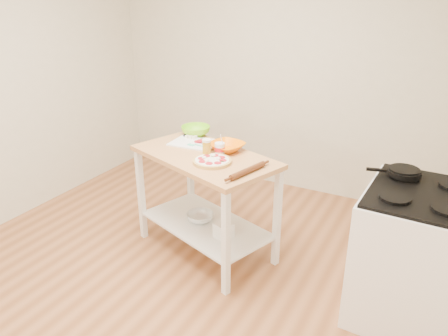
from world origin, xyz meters
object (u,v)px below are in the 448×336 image
at_px(beer_pint, 207,148).
at_px(prep_island, 205,182).
at_px(gas_stove, 413,255).
at_px(rolling_pin, 248,171).
at_px(knife, 193,137).
at_px(orange_bowl, 227,147).
at_px(shelf_glass_bowl, 200,217).
at_px(cutting_board, 195,142).
at_px(yogurt_tub, 220,149).
at_px(skillet, 403,172).
at_px(pizza, 212,161).
at_px(green_bowl, 196,131).
at_px(spatula, 196,145).
at_px(shelf_bin, 224,230).

bearing_deg(beer_pint, prep_island, 144.46).
relative_size(gas_stove, rolling_pin, 3.03).
bearing_deg(knife, orange_bowl, -20.92).
bearing_deg(shelf_glass_bowl, cutting_board, 128.77).
relative_size(yogurt_tub, rolling_pin, 0.49).
xyz_separation_m(skillet, yogurt_tub, (-1.37, -0.13, -0.02)).
height_order(prep_island, shelf_glass_bowl, prep_island).
bearing_deg(skillet, pizza, 178.06).
bearing_deg(cutting_board, green_bowl, 116.49).
bearing_deg(gas_stove, shelf_glass_bowl, -178.71).
height_order(beer_pint, yogurt_tub, yogurt_tub).
xyz_separation_m(spatula, shelf_glass_bowl, (0.09, -0.10, -0.62)).
relative_size(knife, beer_pint, 1.90).
relative_size(gas_stove, cutting_board, 2.67).
relative_size(pizza, yogurt_tub, 1.68).
bearing_deg(yogurt_tub, spatula, 166.40).
relative_size(gas_stove, shelf_glass_bowl, 4.68).
bearing_deg(green_bowl, pizza, -48.34).
bearing_deg(shelf_bin, shelf_glass_bowl, 155.27).
distance_m(yogurt_tub, rolling_pin, 0.44).
xyz_separation_m(prep_island, shelf_bin, (0.24, -0.13, -0.33)).
relative_size(spatula, green_bowl, 0.59).
height_order(spatula, shelf_bin, spatula).
bearing_deg(knife, shelf_bin, -41.26).
relative_size(gas_stove, yogurt_tub, 6.22).
bearing_deg(rolling_pin, shelf_glass_bowl, 159.29).
bearing_deg(knife, spatula, -56.36).
bearing_deg(yogurt_tub, cutting_board, 156.28).
height_order(prep_island, green_bowl, green_bowl).
distance_m(orange_bowl, shelf_glass_bowl, 0.68).
bearing_deg(green_bowl, beer_pint, -49.52).
relative_size(spatula, shelf_bin, 1.21).
height_order(knife, shelf_glass_bowl, knife).
bearing_deg(green_bowl, knife, -70.29).
distance_m(skillet, shelf_bin, 1.43).
distance_m(prep_island, beer_pint, 0.32).
distance_m(pizza, beer_pint, 0.16).
height_order(cutting_board, green_bowl, green_bowl).
distance_m(cutting_board, spatula, 0.09).
bearing_deg(green_bowl, yogurt_tub, -38.19).
bearing_deg(pizza, beer_pint, 136.12).
distance_m(yogurt_tub, shelf_glass_bowl, 0.68).
xyz_separation_m(gas_stove, knife, (-1.94, 0.32, 0.44)).
height_order(prep_island, gas_stove, gas_stove).
height_order(pizza, shelf_bin, pizza).
xyz_separation_m(gas_stove, spatula, (-1.81, 0.14, 0.44)).
height_order(skillet, yogurt_tub, yogurt_tub).
relative_size(cutting_board, beer_pint, 2.93).
xyz_separation_m(prep_island, cutting_board, (-0.21, 0.19, 0.26)).
relative_size(knife, yogurt_tub, 1.51).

